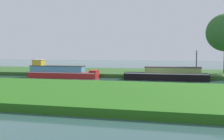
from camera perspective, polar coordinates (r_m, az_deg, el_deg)
ground_plane at (r=24.18m, az=9.84°, el=-2.50°), size 120.00×120.00×0.00m
riverbank_far at (r=31.11m, az=10.64°, el=-0.69°), size 72.00×10.00×0.40m
riverbank_near at (r=15.26m, az=7.75°, el=-5.54°), size 72.00×10.00×0.40m
black_barge at (r=25.27m, az=12.36°, el=-0.98°), size 8.02×1.52×1.31m
red_narrowboat at (r=27.84m, az=-11.53°, el=-0.39°), size 7.68×1.58×1.93m
lamp_post at (r=27.10m, az=18.46°, el=2.38°), size 0.24×0.24×2.56m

